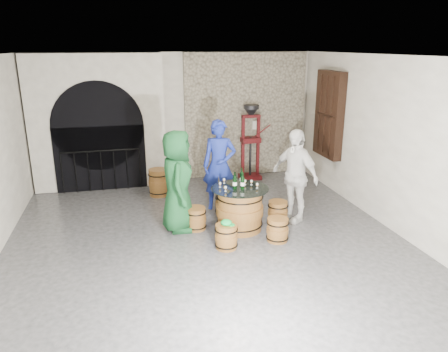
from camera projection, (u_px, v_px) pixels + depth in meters
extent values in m
plane|color=#2F2F32|center=(209.00, 244.00, 7.48)|extent=(8.00, 8.00, 0.00)
plane|color=beige|center=(177.00, 118.00, 10.72)|extent=(8.00, 0.00, 8.00)
plane|color=beige|center=(309.00, 283.00, 3.29)|extent=(8.00, 0.00, 8.00)
plane|color=beige|center=(394.00, 145.00, 7.79)|extent=(0.00, 8.00, 8.00)
plane|color=beige|center=(207.00, 56.00, 6.53)|extent=(8.00, 8.00, 0.00)
cube|color=gray|center=(246.00, 115.00, 11.06)|extent=(3.20, 0.12, 3.18)
cube|color=beige|center=(98.00, 122.00, 10.06)|extent=(3.10, 0.50, 3.18)
cube|color=black|center=(101.00, 159.00, 10.06)|extent=(2.10, 0.03, 1.55)
cylinder|color=black|center=(98.00, 126.00, 9.83)|extent=(2.10, 0.03, 2.10)
cylinder|color=black|center=(100.00, 151.00, 9.94)|extent=(1.79, 0.04, 0.04)
cylinder|color=black|center=(62.00, 173.00, 9.89)|extent=(0.02, 0.02, 0.98)
cylinder|color=black|center=(76.00, 173.00, 9.96)|extent=(0.02, 0.02, 0.98)
cylinder|color=black|center=(89.00, 172.00, 10.02)|extent=(0.02, 0.02, 0.98)
cylinder|color=black|center=(102.00, 171.00, 10.09)|extent=(0.02, 0.02, 0.98)
cylinder|color=black|center=(115.00, 170.00, 10.15)|extent=(0.02, 0.02, 0.98)
cylinder|color=black|center=(127.00, 169.00, 10.22)|extent=(0.02, 0.02, 0.98)
cylinder|color=black|center=(140.00, 168.00, 10.29)|extent=(0.02, 0.02, 0.98)
cube|color=black|center=(329.00, 115.00, 9.93)|extent=(0.20, 1.10, 2.00)
cube|color=black|center=(327.00, 115.00, 9.92)|extent=(0.06, 0.88, 1.76)
cube|color=black|center=(328.00, 115.00, 9.93)|extent=(0.22, 0.92, 0.06)
cube|color=black|center=(334.00, 116.00, 9.66)|extent=(0.22, 0.06, 1.80)
cube|color=black|center=(328.00, 115.00, 9.93)|extent=(0.22, 0.06, 1.80)
cube|color=black|center=(323.00, 113.00, 10.19)|extent=(0.22, 0.06, 1.80)
cylinder|color=brown|center=(240.00, 210.00, 7.99)|extent=(0.83, 0.83, 0.79)
cylinder|color=brown|center=(240.00, 210.00, 7.99)|extent=(0.89, 0.89, 0.17)
torus|color=black|center=(240.00, 223.00, 8.07)|extent=(0.89, 0.89, 0.02)
torus|color=black|center=(240.00, 196.00, 7.91)|extent=(0.89, 0.89, 0.02)
cylinder|color=brown|center=(240.00, 190.00, 7.87)|extent=(0.85, 0.85, 0.02)
cylinder|color=black|center=(240.00, 188.00, 7.86)|extent=(1.08, 1.08, 0.01)
cylinder|color=brown|center=(196.00, 219.00, 8.04)|extent=(0.37, 0.37, 0.41)
cylinder|color=brown|center=(196.00, 219.00, 8.04)|extent=(0.39, 0.39, 0.09)
torus|color=black|center=(196.00, 226.00, 8.08)|extent=(0.41, 0.41, 0.02)
torus|color=black|center=(196.00, 212.00, 8.00)|extent=(0.41, 0.41, 0.02)
cylinder|color=brown|center=(196.00, 208.00, 7.98)|extent=(0.37, 0.37, 0.02)
cylinder|color=brown|center=(225.00, 204.00, 8.79)|extent=(0.37, 0.37, 0.41)
cylinder|color=brown|center=(225.00, 204.00, 8.79)|extent=(0.39, 0.39, 0.09)
torus|color=black|center=(225.00, 210.00, 8.83)|extent=(0.41, 0.41, 0.02)
torus|color=black|center=(225.00, 198.00, 8.75)|extent=(0.41, 0.41, 0.02)
cylinder|color=brown|center=(225.00, 194.00, 8.72)|extent=(0.37, 0.37, 0.02)
cylinder|color=brown|center=(278.00, 212.00, 8.35)|extent=(0.37, 0.37, 0.41)
cylinder|color=brown|center=(278.00, 212.00, 8.35)|extent=(0.39, 0.39, 0.09)
torus|color=black|center=(277.00, 219.00, 8.40)|extent=(0.41, 0.41, 0.02)
torus|color=black|center=(278.00, 206.00, 8.31)|extent=(0.41, 0.41, 0.02)
cylinder|color=brown|center=(278.00, 202.00, 8.29)|extent=(0.37, 0.37, 0.02)
cylinder|color=brown|center=(277.00, 230.00, 7.56)|extent=(0.37, 0.37, 0.41)
cylinder|color=brown|center=(277.00, 230.00, 7.56)|extent=(0.39, 0.39, 0.09)
torus|color=black|center=(277.00, 237.00, 7.60)|extent=(0.41, 0.41, 0.02)
torus|color=black|center=(278.00, 223.00, 7.52)|extent=(0.41, 0.41, 0.02)
cylinder|color=brown|center=(278.00, 219.00, 7.49)|extent=(0.37, 0.37, 0.02)
cylinder|color=brown|center=(226.00, 237.00, 7.29)|extent=(0.37, 0.37, 0.41)
cylinder|color=brown|center=(226.00, 237.00, 7.29)|extent=(0.39, 0.39, 0.09)
torus|color=black|center=(226.00, 244.00, 7.33)|extent=(0.41, 0.41, 0.02)
torus|color=black|center=(226.00, 229.00, 7.24)|extent=(0.41, 0.41, 0.02)
cylinder|color=brown|center=(226.00, 225.00, 7.22)|extent=(0.37, 0.37, 0.02)
ellipsoid|color=#0E9C38|center=(226.00, 223.00, 7.21)|extent=(0.19, 0.19, 0.10)
cylinder|color=#0E9C38|center=(231.00, 225.00, 7.21)|extent=(0.12, 0.12, 0.01)
imported|color=#134420|center=(177.00, 181.00, 7.82)|extent=(0.71, 1.00, 1.92)
imported|color=navy|center=(219.00, 165.00, 8.87)|extent=(0.79, 0.62, 1.91)
imported|color=silver|center=(295.00, 176.00, 8.27)|extent=(0.90, 1.17, 1.85)
cylinder|color=black|center=(235.00, 183.00, 7.78)|extent=(0.07, 0.07, 0.22)
cylinder|color=white|center=(235.00, 184.00, 7.78)|extent=(0.08, 0.08, 0.06)
cone|color=black|center=(235.00, 177.00, 7.74)|extent=(0.07, 0.07, 0.05)
cylinder|color=black|center=(235.00, 174.00, 7.73)|extent=(0.03, 0.03, 0.07)
cylinder|color=black|center=(243.00, 183.00, 7.76)|extent=(0.07, 0.07, 0.22)
cylinder|color=white|center=(243.00, 184.00, 7.77)|extent=(0.08, 0.08, 0.06)
cone|color=black|center=(243.00, 177.00, 7.73)|extent=(0.07, 0.07, 0.05)
cylinder|color=black|center=(243.00, 174.00, 7.71)|extent=(0.03, 0.03, 0.07)
cylinder|color=black|center=(242.00, 179.00, 8.03)|extent=(0.07, 0.07, 0.22)
cylinder|color=white|center=(242.00, 179.00, 8.04)|extent=(0.08, 0.08, 0.06)
cone|color=black|center=(242.00, 172.00, 8.00)|extent=(0.07, 0.07, 0.05)
cylinder|color=black|center=(242.00, 170.00, 7.98)|extent=(0.03, 0.03, 0.07)
cylinder|color=brown|center=(159.00, 183.00, 9.81)|extent=(0.43, 0.43, 0.61)
cylinder|color=brown|center=(159.00, 183.00, 9.81)|extent=(0.46, 0.46, 0.13)
torus|color=black|center=(159.00, 191.00, 9.88)|extent=(0.48, 0.48, 0.02)
torus|color=black|center=(158.00, 174.00, 9.75)|extent=(0.48, 0.48, 0.02)
cylinder|color=brown|center=(158.00, 170.00, 9.72)|extent=(0.44, 0.44, 0.02)
cube|color=#460B0E|center=(250.00, 177.00, 11.13)|extent=(0.54, 0.44, 0.10)
cube|color=#460B0E|center=(251.00, 140.00, 10.83)|extent=(0.49, 0.32, 0.12)
cube|color=#460B0E|center=(251.00, 116.00, 10.65)|extent=(0.48, 0.14, 0.07)
cylinder|color=black|center=(250.00, 156.00, 10.96)|extent=(0.06, 0.06, 1.01)
cylinder|color=black|center=(251.00, 107.00, 10.58)|extent=(0.39, 0.39, 0.09)
cone|color=black|center=(251.00, 112.00, 10.62)|extent=(0.39, 0.39, 0.20)
cube|color=#460B0E|center=(243.00, 147.00, 10.84)|extent=(0.07, 0.07, 1.62)
cube|color=#460B0E|center=(258.00, 146.00, 10.94)|extent=(0.07, 0.07, 1.62)
cylinder|color=#460B0E|center=(263.00, 131.00, 10.80)|extent=(0.43, 0.05, 0.32)
cube|color=silver|center=(255.00, 125.00, 11.12)|extent=(0.18, 0.10, 0.22)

